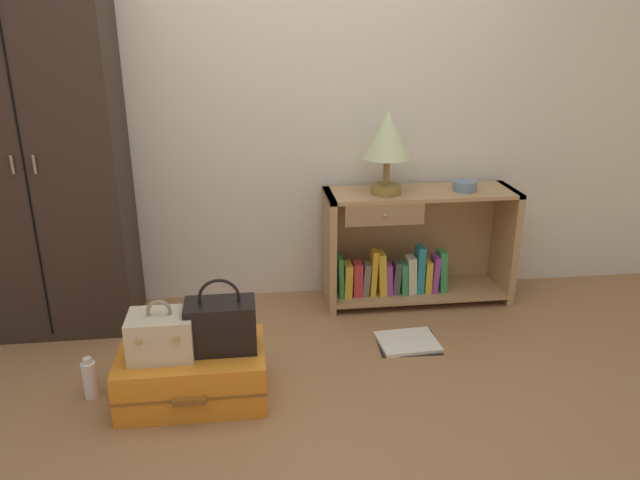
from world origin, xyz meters
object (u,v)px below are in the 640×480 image
(wardrobe, at_px, (38,154))
(bowl, at_px, (465,186))
(bottle, at_px, (90,379))
(bookshelf, at_px, (411,249))
(suitcase_large, at_px, (193,373))
(handbag, at_px, (221,325))
(open_book_on_floor, at_px, (408,342))
(train_case, at_px, (161,335))
(table_lamp, at_px, (388,138))

(wardrobe, distance_m, bowl, 2.30)
(bottle, bearing_deg, wardrobe, 112.26)
(bookshelf, bearing_deg, bowl, -7.09)
(suitcase_large, height_order, handbag, handbag)
(bowl, distance_m, open_book_on_floor, 0.96)
(suitcase_large, bearing_deg, wardrobe, 133.44)
(handbag, bearing_deg, train_case, -174.35)
(train_case, distance_m, handbag, 0.26)
(wardrobe, bearing_deg, bookshelf, 1.68)
(train_case, distance_m, bottle, 0.43)
(train_case, bearing_deg, open_book_on_floor, 17.02)
(suitcase_large, bearing_deg, table_lamp, 38.45)
(table_lamp, height_order, bowl, table_lamp)
(open_book_on_floor, bearing_deg, table_lamp, 93.58)
(bookshelf, xyz_separation_m, table_lamp, (-0.18, -0.04, 0.67))
(wardrobe, relative_size, open_book_on_floor, 5.82)
(wardrobe, relative_size, train_case, 6.98)
(wardrobe, height_order, suitcase_large, wardrobe)
(train_case, bearing_deg, handbag, 5.65)
(bowl, height_order, open_book_on_floor, bowl)
(wardrobe, relative_size, handbag, 5.71)
(table_lamp, distance_m, train_case, 1.59)
(wardrobe, height_order, table_lamp, wardrobe)
(bookshelf, xyz_separation_m, train_case, (-1.34, -0.90, 0.01))
(suitcase_large, distance_m, handbag, 0.27)
(suitcase_large, relative_size, handbag, 1.93)
(wardrobe, bearing_deg, suitcase_large, -46.56)
(wardrobe, xyz_separation_m, train_case, (0.65, -0.84, -0.62))
(handbag, bearing_deg, bookshelf, 38.82)
(bookshelf, height_order, bowl, bowl)
(handbag, bearing_deg, bottle, 174.81)
(wardrobe, bearing_deg, bottle, -67.74)
(bookshelf, distance_m, suitcase_large, 1.52)
(table_lamp, xyz_separation_m, train_case, (-1.17, -0.86, -0.66))
(table_lamp, distance_m, bottle, 1.92)
(suitcase_large, height_order, bottle, suitcase_large)
(bookshelf, relative_size, train_case, 4.01)
(bowl, relative_size, handbag, 0.41)
(wardrobe, distance_m, train_case, 1.24)
(wardrobe, bearing_deg, open_book_on_floor, -14.42)
(bottle, height_order, open_book_on_floor, bottle)
(suitcase_large, distance_m, open_book_on_floor, 1.14)
(table_lamp, distance_m, open_book_on_floor, 1.10)
(table_lamp, xyz_separation_m, bowl, (0.46, 0.01, -0.28))
(bottle, bearing_deg, train_case, -13.02)
(wardrobe, distance_m, handbag, 1.36)
(bowl, height_order, bottle, bowl)
(wardrobe, height_order, bottle, wardrobe)
(suitcase_large, xyz_separation_m, bottle, (-0.46, 0.05, -0.03))
(handbag, height_order, bottle, handbag)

